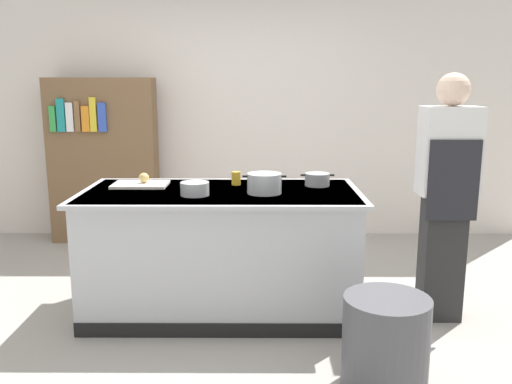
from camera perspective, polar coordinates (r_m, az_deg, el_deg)
ground_plane at (r=4.11m, az=-3.59°, el=-12.26°), size 10.00×10.00×0.00m
back_wall at (r=5.86m, az=-2.38°, el=10.02°), size 6.40×0.12×3.00m
counter_island at (r=3.94m, az=-3.67°, el=-6.07°), size 1.98×0.98×0.90m
cutting_board at (r=4.09m, az=-12.13°, el=0.77°), size 0.40×0.28×0.02m
onion at (r=4.09m, az=-11.77°, el=1.48°), size 0.08×0.08×0.08m
stock_pot at (r=3.73m, az=0.89°, el=0.92°), size 0.30×0.24×0.14m
sauce_pan at (r=4.03m, az=6.50°, el=1.33°), size 0.25×0.18×0.09m
mixing_bowl at (r=3.69m, az=-6.49°, el=0.35°), size 0.20×0.20×0.09m
juice_cup at (r=4.04m, az=-2.12°, el=1.46°), size 0.07×0.07×0.10m
trash_bin at (r=3.12m, az=13.52°, el=-15.33°), size 0.47×0.47×0.53m
person_chef at (r=3.91m, az=19.47°, el=-0.07°), size 0.38×0.25×1.72m
bookshelf at (r=5.83m, az=-15.82°, el=3.21°), size 1.10×0.31×1.70m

